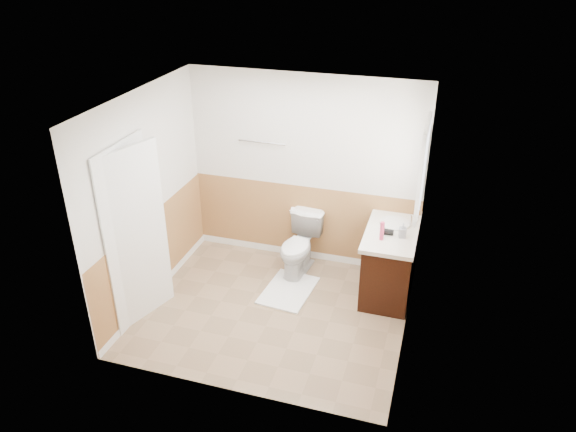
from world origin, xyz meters
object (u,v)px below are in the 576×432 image
(vanity_cabinet, at_px, (390,262))
(lotion_bottle, at_px, (382,231))
(soap_dispenser, at_px, (403,230))
(bath_mat, at_px, (288,290))
(toilet, at_px, (299,246))

(vanity_cabinet, relative_size, lotion_bottle, 5.00)
(soap_dispenser, bearing_deg, bath_mat, -169.30)
(lotion_bottle, height_order, soap_dispenser, lotion_bottle)
(toilet, bearing_deg, lotion_bottle, -13.03)
(vanity_cabinet, bearing_deg, toilet, 175.75)
(soap_dispenser, bearing_deg, lotion_bottle, -150.20)
(vanity_cabinet, xyz_separation_m, soap_dispenser, (0.12, -0.15, 0.54))
(vanity_cabinet, distance_m, soap_dispenser, 0.57)
(bath_mat, bearing_deg, lotion_bottle, 6.26)
(vanity_cabinet, bearing_deg, bath_mat, -161.56)
(vanity_cabinet, xyz_separation_m, lotion_bottle, (-0.10, -0.27, 0.56))
(toilet, relative_size, bath_mat, 0.95)
(bath_mat, relative_size, soap_dispenser, 4.63)
(bath_mat, bearing_deg, soap_dispenser, 10.70)
(soap_dispenser, bearing_deg, toilet, 169.76)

